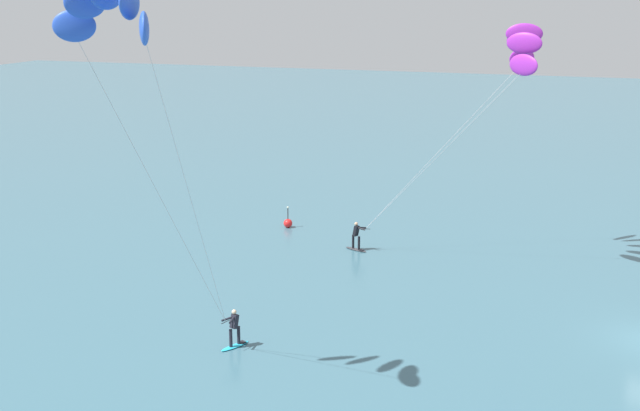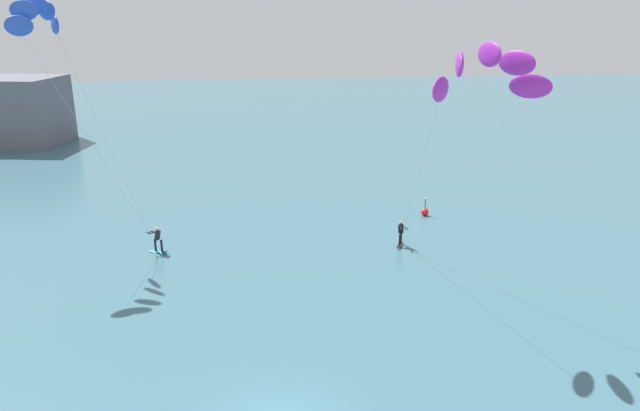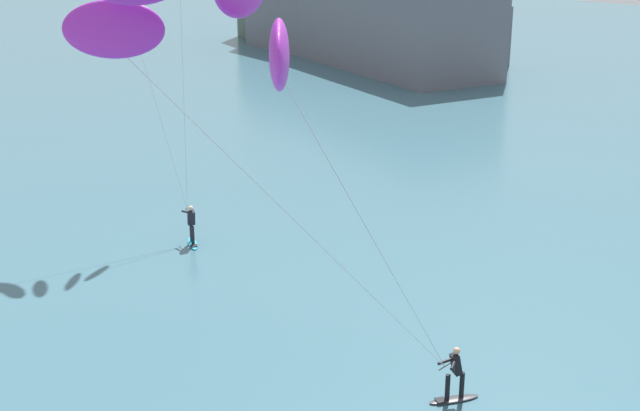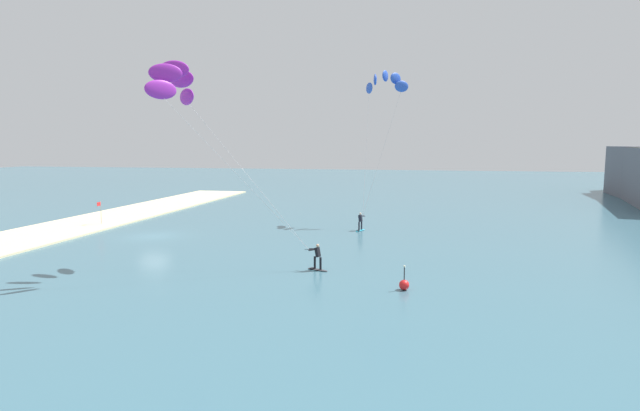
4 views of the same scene
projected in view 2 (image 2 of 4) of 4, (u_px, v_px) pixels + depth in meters
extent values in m
ellipsoid|color=#23ADD1|center=(159.00, 252.00, 36.40)|extent=(1.51, 0.95, 0.08)
cube|color=black|center=(165.00, 252.00, 36.27)|extent=(0.37, 0.38, 0.02)
cylinder|color=black|center=(155.00, 245.00, 36.33)|extent=(0.14, 0.14, 0.78)
cylinder|color=black|center=(162.00, 246.00, 36.21)|extent=(0.14, 0.14, 0.78)
cube|color=black|center=(158.00, 235.00, 36.05)|extent=(0.42, 0.41, 0.63)
sphere|color=beige|center=(157.00, 229.00, 35.92)|extent=(0.20, 0.20, 0.20)
cylinder|color=black|center=(149.00, 232.00, 36.08)|extent=(0.54, 0.18, 0.03)
cylinder|color=black|center=(152.00, 233.00, 35.93)|extent=(0.61, 0.15, 0.15)
cylinder|color=black|center=(154.00, 232.00, 36.14)|extent=(0.53, 0.44, 0.15)
ellipsoid|color=blue|center=(55.00, 25.00, 34.63)|extent=(0.99, 1.44, 1.10)
ellipsoid|color=blue|center=(47.00, 10.00, 33.79)|extent=(1.35, 1.17, 1.10)
ellipsoid|color=blue|center=(35.00, 5.00, 32.69)|extent=(1.50, 0.71, 1.10)
ellipsoid|color=blue|center=(24.00, 10.00, 31.79)|extent=(1.50, 0.48, 1.10)
ellipsoid|color=blue|center=(19.00, 26.00, 31.45)|extent=(1.44, 0.99, 1.10)
cylinder|color=#B2B2B7|center=(103.00, 133.00, 35.40)|extent=(4.80, 3.15, 11.93)
cylinder|color=#B2B2B7|center=(89.00, 139.00, 33.81)|extent=(5.72, 0.14, 11.93)
ellipsoid|color=#333338|center=(400.00, 245.00, 37.50)|extent=(0.93, 1.52, 0.08)
cube|color=black|center=(399.00, 247.00, 37.11)|extent=(0.38, 0.37, 0.02)
cylinder|color=black|center=(401.00, 238.00, 37.57)|extent=(0.14, 0.14, 0.78)
cylinder|color=black|center=(400.00, 240.00, 37.17)|extent=(0.14, 0.14, 0.78)
cube|color=black|center=(401.00, 229.00, 37.16)|extent=(0.40, 0.41, 0.63)
sphere|color=tan|center=(401.00, 222.00, 37.03)|extent=(0.20, 0.20, 0.20)
cylinder|color=black|center=(404.00, 229.00, 36.60)|extent=(0.10, 0.55, 0.03)
cylinder|color=black|center=(404.00, 227.00, 36.87)|extent=(0.37, 0.57, 0.15)
cylinder|color=black|center=(401.00, 228.00, 36.82)|extent=(0.24, 0.60, 0.15)
ellipsoid|color=purple|center=(441.00, 89.00, 25.40)|extent=(1.44, 1.72, 1.10)
ellipsoid|color=purple|center=(460.00, 64.00, 25.27)|extent=(0.82, 1.94, 1.10)
ellipsoid|color=purple|center=(489.00, 54.00, 25.49)|extent=(0.55, 1.95, 1.10)
ellipsoid|color=purple|center=(517.00, 63.00, 25.95)|extent=(1.23, 1.84, 1.10)
ellipsoid|color=purple|center=(530.00, 86.00, 26.47)|extent=(1.72, 1.44, 1.10)
cylinder|color=#B2B2B7|center=(419.00, 175.00, 31.05)|extent=(1.20, 8.54, 9.42)
cylinder|color=#B2B2B7|center=(457.00, 172.00, 31.58)|extent=(3.24, 8.00, 9.42)
sphere|color=red|center=(425.00, 212.00, 43.03)|extent=(0.56, 0.56, 0.56)
cylinder|color=#262628|center=(425.00, 204.00, 42.84)|extent=(0.06, 0.06, 0.70)
sphere|color=#F2F2CC|center=(426.00, 198.00, 42.71)|extent=(0.12, 0.12, 0.12)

